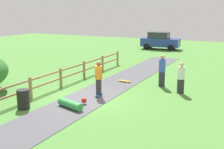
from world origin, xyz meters
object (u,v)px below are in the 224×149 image
trash_bin (23,99)px  bystander_blue (162,69)px  parked_car_blue (160,41)px  skater_fallen (71,104)px  skateboard_loose (124,81)px  bystander_white (181,76)px  skater_riding (99,77)px

trash_bin → bystander_blue: (4.48, 6.61, 0.60)m
trash_bin → parked_car_blue: (-0.54, 22.15, 0.51)m
skater_fallen → skateboard_loose: 5.50m
bystander_blue → bystander_white: bearing=-34.8°
bystander_white → trash_bin: bearing=-135.7°
skateboard_loose → parked_car_blue: bearing=99.6°
bystander_blue → trash_bin: bearing=-124.1°
skateboard_loose → parked_car_blue: size_ratio=0.19×
skateboard_loose → bystander_blue: bystander_blue is taller
skater_riding → bystander_blue: (2.35, 3.35, 0.00)m
bystander_white → parked_car_blue: bearing=111.1°
skater_fallen → skater_riding: bearing=84.9°
skateboard_loose → skater_riding: bearing=-89.9°
trash_bin → skateboard_loose: bearing=72.1°
skater_fallen → parked_car_blue: parked_car_blue is taller
skateboard_loose → bystander_blue: size_ratio=0.43×
bystander_white → parked_car_blue: size_ratio=0.40×
bystander_blue → parked_car_blue: bearing=107.9°
bystander_white → parked_car_blue: (-6.35, 16.47, 0.02)m
bystander_blue → parked_car_blue: 16.33m
bystander_blue → parked_car_blue: parked_car_blue is taller
skater_fallen → bystander_white: bearing=50.1°
trash_bin → parked_car_blue: parked_car_blue is taller
bystander_white → skater_riding: bearing=-146.7°
bystander_white → bystander_blue: bearing=145.2°
trash_bin → bystander_white: size_ratio=0.53×
skater_riding → skateboard_loose: size_ratio=2.27×
skater_riding → parked_car_blue: 19.08m
skater_riding → bystander_blue: bystander_blue is taller
trash_bin → skateboard_loose: (2.11, 6.53, -0.36)m
trash_bin → skateboard_loose: size_ratio=1.11×
bystander_blue → skater_fallen: bearing=-114.6°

